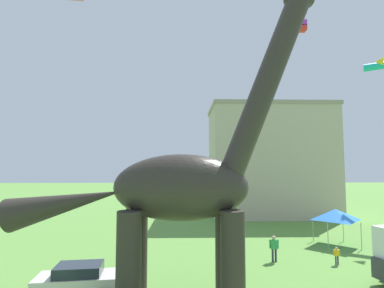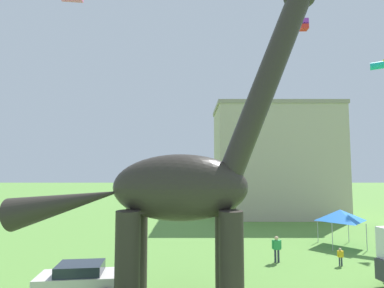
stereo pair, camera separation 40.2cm
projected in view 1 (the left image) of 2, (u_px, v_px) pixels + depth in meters
The scene contains 9 objects.
dinosaur_sculpture at pixel (180, 187), 13.83m from camera, with size 14.74×3.12×15.41m.
parked_sedan_left at pixel (79, 279), 15.07m from camera, with size 4.37×2.22×1.55m.
person_vendor_side at pixel (337, 254), 19.81m from camera, with size 0.43×0.19×1.16m.
person_far_spectator at pixel (274, 246), 20.47m from camera, with size 0.66×0.29×1.77m.
festival_canopy_tent at pixel (335, 214), 24.95m from camera, with size 3.15×3.15×3.00m.
kite_mid_left at pixel (379, 65), 32.60m from camera, with size 2.89×3.02×0.85m.
kite_near_low at pixel (302, 26), 17.73m from camera, with size 0.45×0.45×0.63m.
kite_high_left at pixel (211, 172), 33.66m from camera, with size 0.79×0.79×0.81m.
background_building_block at pixel (269, 160), 41.10m from camera, with size 16.32×9.85×14.98m.
Camera 1 is at (-1.66, -8.10, 6.50)m, focal length 27.60 mm.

